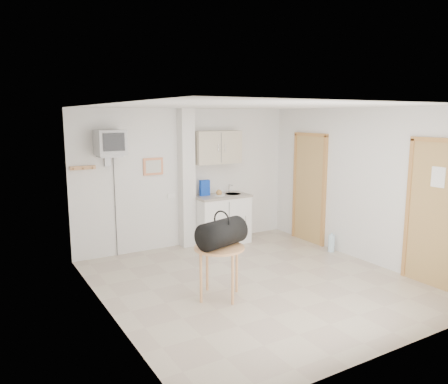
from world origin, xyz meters
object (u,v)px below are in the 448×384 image
crt_television (110,143)px  duffel_bag (222,233)px  round_table (219,253)px  water_bottle (331,243)px

crt_television → duffel_bag: bearing=-70.7°
round_table → duffel_bag: bearing=-9.0°
duffel_bag → round_table: bearing=153.0°
crt_television → round_table: 2.68m
water_bottle → round_table: bearing=-165.5°
round_table → duffel_bag: size_ratio=0.95×
crt_television → water_bottle: bearing=-23.7°
duffel_bag → water_bottle: size_ratio=2.15×
round_table → duffel_bag: 0.27m
duffel_bag → water_bottle: 2.84m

